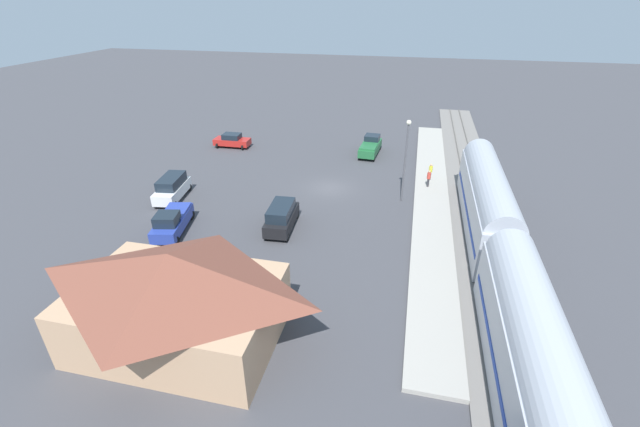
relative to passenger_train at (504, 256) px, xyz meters
name	(u,v)px	position (x,y,z in m)	size (l,w,h in m)	color
ground_plane	(330,188)	(14.00, -13.76, -2.86)	(200.00, 200.00, 0.00)	#424247
railway_track	(475,201)	(0.00, -13.76, -2.76)	(4.80, 70.00, 0.30)	slate
platform	(431,196)	(4.00, -13.76, -2.71)	(3.20, 46.00, 0.30)	#A8A399
passenger_train	(504,256)	(0.00, 0.00, 0.00)	(2.93, 33.96, 4.98)	#ADB2BC
station_building	(175,296)	(18.00, 8.24, 0.12)	(11.57, 8.04, 5.71)	tan
pedestrian_on_platform	(431,171)	(4.18, -17.57, -1.58)	(0.36, 0.36, 1.71)	#333338
pedestrian_waiting_far	(429,177)	(4.37, -15.71, -1.58)	(0.36, 0.36, 1.71)	#333338
pickup_blue	(172,221)	(24.76, -2.35, -1.83)	(3.07, 5.69, 2.14)	#283D9E
pickup_green	(370,146)	(11.20, -24.65, -1.83)	(2.33, 5.52, 2.14)	#236638
sedan_red	(232,140)	(28.65, -23.38, -1.98)	(4.54, 2.35, 1.74)	red
suv_black	(281,216)	(16.23, -4.90, -1.71)	(2.27, 5.02, 2.22)	black
suv_white	(172,188)	(28.08, -8.07, -1.71)	(2.65, 5.13, 2.22)	white
light_pole_near_platform	(406,152)	(6.80, -12.43, 2.03)	(0.44, 0.44, 7.78)	#515156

